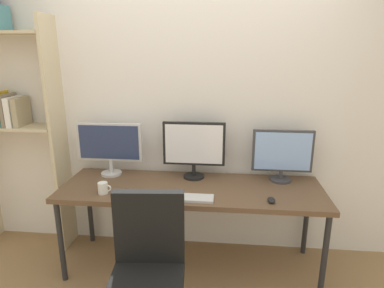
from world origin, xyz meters
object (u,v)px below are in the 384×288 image
at_px(computer_mouse, 271,200).
at_px(monitor_center, 194,147).
at_px(keyboard_main, 188,198).
at_px(desk, 191,193).
at_px(monitor_left, 110,145).
at_px(bookshelf, 4,99).
at_px(coffee_mug, 103,188).
at_px(office_chair, 148,288).
at_px(monitor_right, 282,154).

bearing_deg(computer_mouse, monitor_center, 144.98).
relative_size(monitor_center, keyboard_main, 1.40).
bearing_deg(computer_mouse, keyboard_main, -178.80).
height_order(desk, monitor_left, monitor_left).
relative_size(bookshelf, coffee_mug, 21.31).
relative_size(bookshelf, office_chair, 2.28).
distance_m(bookshelf, monitor_right, 2.45).
bearing_deg(computer_mouse, desk, 160.49).
xyz_separation_m(desk, monitor_center, (0.00, 0.21, 0.33)).
xyz_separation_m(bookshelf, coffee_mug, (1.01, -0.42, -0.61)).
height_order(monitor_center, monitor_right, monitor_center).
relative_size(desk, monitor_center, 4.00).
distance_m(desk, computer_mouse, 0.65).
xyz_separation_m(monitor_left, computer_mouse, (1.36, -0.43, -0.26)).
xyz_separation_m(bookshelf, keyboard_main, (1.67, -0.46, -0.65)).
bearing_deg(keyboard_main, computer_mouse, 1.20).
relative_size(monitor_left, coffee_mug, 5.42).
bearing_deg(monitor_right, coffee_mug, -163.93).
bearing_deg(computer_mouse, bookshelf, 168.96).
xyz_separation_m(desk, bookshelf, (-1.67, 0.23, 0.71)).
distance_m(bookshelf, monitor_center, 1.72).
bearing_deg(desk, bookshelf, 172.21).
bearing_deg(keyboard_main, monitor_right, 30.77).
height_order(monitor_left, coffee_mug, monitor_left).
relative_size(monitor_right, keyboard_main, 1.32).
height_order(bookshelf, monitor_left, bookshelf).
bearing_deg(keyboard_main, monitor_center, 90.00).
bearing_deg(desk, monitor_left, 164.05).
distance_m(bookshelf, monitor_left, 1.01).
relative_size(desk, bookshelf, 0.94).
height_order(monitor_right, keyboard_main, monitor_right).
relative_size(monitor_left, monitor_right, 1.15).
bearing_deg(monitor_left, monitor_center, 0.00).
xyz_separation_m(bookshelf, monitor_right, (2.42, -0.02, -0.42)).
bearing_deg(keyboard_main, desk, 90.00).
distance_m(desk, keyboard_main, 0.24).
xyz_separation_m(monitor_left, monitor_right, (1.49, -0.00, -0.03)).
bearing_deg(bookshelf, keyboard_main, -15.34).
relative_size(office_chair, computer_mouse, 10.31).
height_order(keyboard_main, computer_mouse, computer_mouse).
distance_m(monitor_left, monitor_right, 1.49).
height_order(monitor_right, computer_mouse, monitor_right).
distance_m(monitor_left, monitor_center, 0.74).
relative_size(monitor_left, monitor_center, 1.08).
bearing_deg(bookshelf, monitor_center, -0.58).
relative_size(desk, monitor_right, 4.26).
xyz_separation_m(bookshelf, office_chair, (1.49, -1.03, -1.00)).
bearing_deg(desk, keyboard_main, -90.00).
xyz_separation_m(office_chair, monitor_center, (0.19, 1.01, 0.62)).
height_order(monitor_left, monitor_right, monitor_left).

